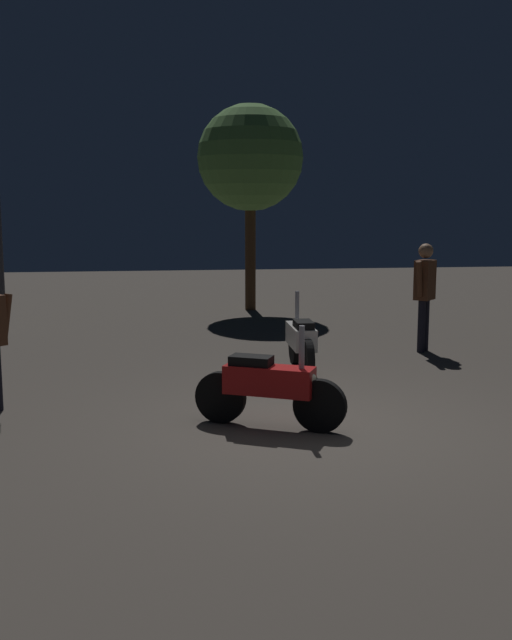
% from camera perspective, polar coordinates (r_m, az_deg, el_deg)
% --- Properties ---
extents(ground_plane, '(40.00, 40.00, 0.00)m').
position_cam_1_polar(ground_plane, '(7.85, 4.49, -8.37)').
color(ground_plane, '#4C443D').
extents(motorcycle_red_foreground, '(1.53, 0.83, 1.11)m').
position_cam_1_polar(motorcycle_red_foreground, '(7.74, 1.00, -5.23)').
color(motorcycle_red_foreground, black).
rests_on(motorcycle_red_foreground, ground_plane).
extents(motorcycle_white_parked_left, '(0.33, 1.66, 1.11)m').
position_cam_1_polar(motorcycle_white_parked_left, '(10.37, 3.52, -1.66)').
color(motorcycle_white_parked_left, black).
rests_on(motorcycle_white_parked_left, ground_plane).
extents(person_bystander_far, '(0.52, 0.55, 1.74)m').
position_cam_1_polar(person_bystander_far, '(12.03, 13.00, 2.50)').
color(person_bystander_far, black).
rests_on(person_bystander_far, ground_plane).
extents(tree_center_bg, '(2.36, 2.36, 4.58)m').
position_cam_1_polar(tree_center_bg, '(16.62, -0.45, 12.44)').
color(tree_center_bg, '#4C331E').
rests_on(tree_center_bg, ground_plane).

